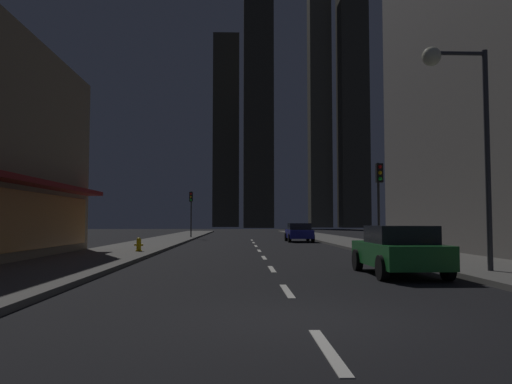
% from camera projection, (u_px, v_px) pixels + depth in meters
% --- Properties ---
extents(ground_plane, '(78.00, 136.00, 0.10)m').
position_uv_depth(ground_plane, '(253.00, 242.00, 40.00)').
color(ground_plane, black).
extents(sidewalk_right, '(4.00, 76.00, 0.15)m').
position_uv_depth(sidewalk_right, '(340.00, 240.00, 40.24)').
color(sidewalk_right, '#605E59').
rests_on(sidewalk_right, ground).
extents(sidewalk_left, '(4.00, 76.00, 0.15)m').
position_uv_depth(sidewalk_left, '(165.00, 240.00, 39.77)').
color(sidewalk_left, '#605E59').
rests_on(sidewalk_left, ground).
extents(lane_marking_center, '(0.16, 38.60, 0.01)m').
position_uv_depth(lane_marking_center, '(261.00, 254.00, 24.24)').
color(lane_marking_center, silver).
rests_on(lane_marking_center, ground).
extents(skyscraper_distant_tall, '(7.86, 5.96, 58.38)m').
position_uv_depth(skyscraper_distant_tall, '(226.00, 130.00, 151.36)').
color(skyscraper_distant_tall, '#343127').
rests_on(skyscraper_distant_tall, ground).
extents(skyscraper_distant_mid, '(7.59, 6.79, 66.10)m').
position_uv_depth(skyscraper_distant_mid, '(258.00, 100.00, 129.01)').
color(skyscraper_distant_mid, '#302E24').
rests_on(skyscraper_distant_mid, ground).
extents(skyscraper_distant_short, '(5.89, 6.01, 65.62)m').
position_uv_depth(skyscraper_distant_short, '(320.00, 108.00, 137.75)').
color(skyscraper_distant_short, '#4E4A3B').
rests_on(skyscraper_distant_short, ground).
extents(skyscraper_distant_slender, '(7.31, 8.10, 66.19)m').
position_uv_depth(skyscraper_distant_slender, '(353.00, 105.00, 134.93)').
color(skyscraper_distant_slender, '#38352A').
rests_on(skyscraper_distant_slender, ground).
extents(car_parked_near, '(1.98, 4.24, 1.45)m').
position_uv_depth(car_parked_near, '(399.00, 250.00, 14.67)').
color(car_parked_near, '#1E722D').
rests_on(car_parked_near, ground).
extents(car_parked_far, '(1.98, 4.24, 1.45)m').
position_uv_depth(car_parked_far, '(299.00, 232.00, 39.04)').
color(car_parked_far, navy).
rests_on(car_parked_far, ground).
extents(fire_hydrant_far_left, '(0.42, 0.30, 0.65)m').
position_uv_depth(fire_hydrant_far_left, '(139.00, 245.00, 24.03)').
color(fire_hydrant_far_left, gold).
rests_on(fire_hydrant_far_left, sidewalk_left).
extents(traffic_light_near_right, '(0.32, 0.48, 4.20)m').
position_uv_depth(traffic_light_near_right, '(379.00, 187.00, 23.52)').
color(traffic_light_near_right, '#2D2D2D').
rests_on(traffic_light_near_right, sidewalk_right).
extents(traffic_light_far_left, '(0.32, 0.48, 4.20)m').
position_uv_depth(traffic_light_far_left, '(191.00, 204.00, 45.94)').
color(traffic_light_far_left, '#2D2D2D').
rests_on(traffic_light_far_left, sidewalk_left).
extents(street_lamp_right, '(1.96, 0.56, 6.58)m').
position_uv_depth(street_lamp_right, '(459.00, 103.00, 14.74)').
color(street_lamp_right, '#38383D').
rests_on(street_lamp_right, sidewalk_right).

